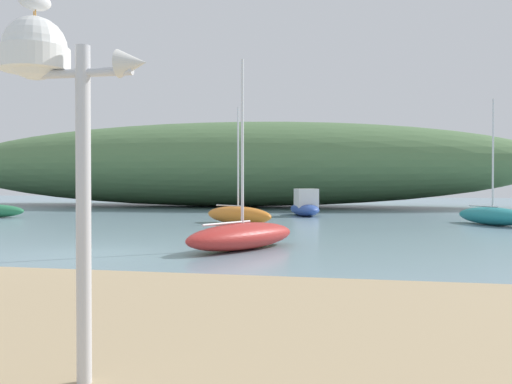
{
  "coord_description": "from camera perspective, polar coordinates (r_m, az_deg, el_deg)",
  "views": [
    {
      "loc": [
        6.89,
        -12.84,
        1.82
      ],
      "look_at": [
        3.04,
        6.0,
        1.51
      ],
      "focal_mm": 38.25,
      "sensor_mm": 36.0,
      "label": 1
    }
  ],
  "objects": [
    {
      "name": "ground_plane",
      "position": [
        14.68,
        -16.64,
        -6.24
      ],
      "size": [
        120.0,
        120.0,
        0.0
      ],
      "primitive_type": "plane",
      "color": "#7A99A8"
    },
    {
      "name": "sailboat_west_reach",
      "position": [
        15.02,
        -1.43,
        -4.57
      ],
      "size": [
        3.06,
        4.31,
        5.21
      ],
      "color": "#B72D28",
      "rests_on": "ground"
    },
    {
      "name": "sailboat_mid_channel",
      "position": [
        25.92,
        23.5,
        -2.29
      ],
      "size": [
        3.19,
        4.38,
        5.51
      ],
      "color": "teal",
      "rests_on": "ground"
    },
    {
      "name": "mast_structure",
      "position": [
        4.83,
        -20.94,
        11.07
      ],
      "size": [
        1.25,
        0.56,
        2.98
      ],
      "color": "silver",
      "rests_on": "beach_sand"
    },
    {
      "name": "sailboat_near_shore",
      "position": [
        24.34,
        -1.88,
        -2.39
      ],
      "size": [
        3.99,
        3.31,
        5.22
      ],
      "color": "orange",
      "rests_on": "ground"
    },
    {
      "name": "distant_hill",
      "position": [
        43.81,
        -3.27,
        2.87
      ],
      "size": [
        48.95,
        14.31,
        6.64
      ],
      "primitive_type": "ellipsoid",
      "color": "#517547",
      "rests_on": "ground"
    },
    {
      "name": "motorboat_off_point",
      "position": [
        30.56,
        5.15,
        -1.48
      ],
      "size": [
        2.62,
        4.23,
        1.52
      ],
      "color": "#2D4C9E",
      "rests_on": "ground"
    }
  ]
}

